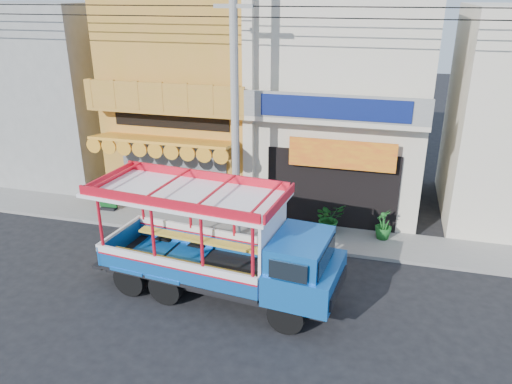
# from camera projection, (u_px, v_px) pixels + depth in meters

# --- Properties ---
(ground) EXTENTS (90.00, 90.00, 0.00)m
(ground) POSITION_uv_depth(u_px,v_px,m) (236.00, 294.00, 14.19)
(ground) COLOR black
(ground) RESTS_ON ground
(sidewalk) EXTENTS (30.00, 2.00, 0.12)m
(sidewalk) POSITION_uv_depth(u_px,v_px,m) (270.00, 231.00, 17.74)
(sidewalk) COLOR slate
(sidewalk) RESTS_ON ground
(shophouse_left) EXTENTS (6.00, 7.50, 8.24)m
(shophouse_left) POSITION_uv_depth(u_px,v_px,m) (200.00, 92.00, 20.75)
(shophouse_left) COLOR #BB8929
(shophouse_left) RESTS_ON ground
(shophouse_right) EXTENTS (6.00, 6.75, 8.24)m
(shophouse_right) POSITION_uv_depth(u_px,v_px,m) (345.00, 100.00, 19.30)
(shophouse_right) COLOR beige
(shophouse_right) RESTS_ON ground
(party_pilaster) EXTENTS (0.35, 0.30, 8.00)m
(party_pilaster) POSITION_uv_depth(u_px,v_px,m) (249.00, 116.00, 17.28)
(party_pilaster) COLOR beige
(party_pilaster) RESTS_ON ground
(filler_building_left) EXTENTS (6.00, 6.00, 7.60)m
(filler_building_left) POSITION_uv_depth(u_px,v_px,m) (56.00, 91.00, 22.61)
(filler_building_left) COLOR gray
(filler_building_left) RESTS_ON ground
(utility_pole) EXTENTS (28.00, 0.26, 9.00)m
(utility_pole) POSITION_uv_depth(u_px,v_px,m) (239.00, 94.00, 15.47)
(utility_pole) COLOR gray
(utility_pole) RESTS_ON ground
(songthaew_truck) EXTENTS (7.12, 2.97, 3.23)m
(songthaew_truck) POSITION_uv_depth(u_px,v_px,m) (233.00, 248.00, 13.45)
(songthaew_truck) COLOR black
(songthaew_truck) RESTS_ON ground
(green_sign) EXTENTS (0.70, 0.35, 1.06)m
(green_sign) POSITION_uv_depth(u_px,v_px,m) (108.00, 199.00, 19.24)
(green_sign) COLOR black
(green_sign) RESTS_ON sidewalk
(potted_plant_a) EXTENTS (1.34, 1.31, 1.13)m
(potted_plant_a) POSITION_uv_depth(u_px,v_px,m) (329.00, 218.00, 17.31)
(potted_plant_a) COLOR #1A5C1F
(potted_plant_a) RESTS_ON sidewalk
(potted_plant_c) EXTENTS (0.68, 0.68, 1.04)m
(potted_plant_c) POSITION_uv_depth(u_px,v_px,m) (384.00, 224.00, 16.95)
(potted_plant_c) COLOR #1A5C1F
(potted_plant_c) RESTS_ON sidewalk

